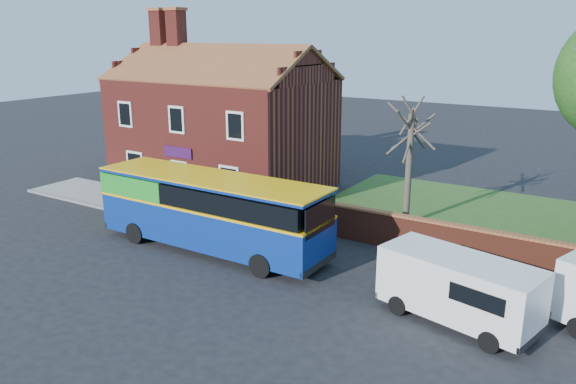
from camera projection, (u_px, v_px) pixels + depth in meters
The scene contains 8 objects.
ground at pixel (184, 274), 22.17m from camera, with size 120.00×120.00×0.00m, color black.
pavement at pixel (159, 207), 30.41m from camera, with size 18.00×3.50×0.12m, color gray.
kerb at pixel (135, 216), 28.98m from camera, with size 18.00×0.15×0.14m, color slate.
shop_building at pixel (223, 131), 34.18m from camera, with size 12.30×8.13×10.50m.
boundary_wall at pixel (571, 265), 21.02m from camera, with size 22.00×0.38×1.60m.
bus at pixel (205, 208), 24.36m from camera, with size 10.80×2.83×3.28m.
van_near at pixel (459, 287), 18.18m from camera, with size 5.43×3.16×2.24m.
bare_tree at pixel (409, 164), 27.02m from camera, with size 2.26×2.69×6.03m.
Camera 1 is at (14.32, -15.13, 9.21)m, focal length 35.00 mm.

